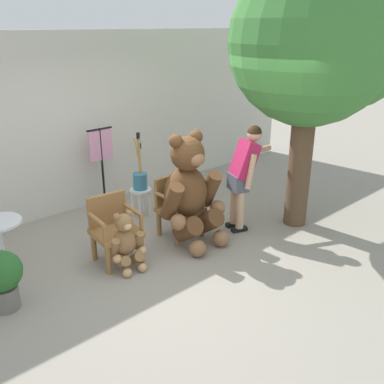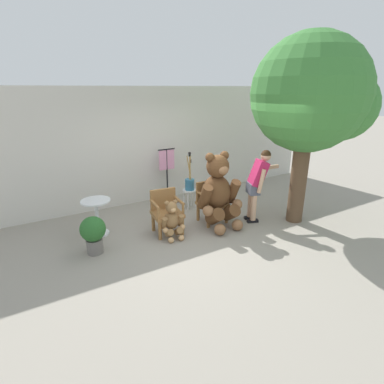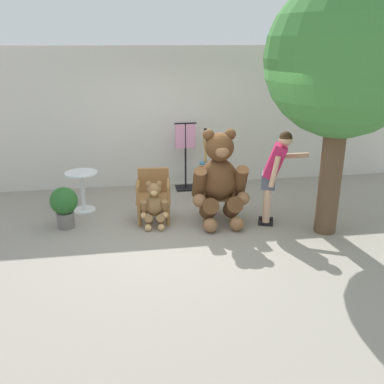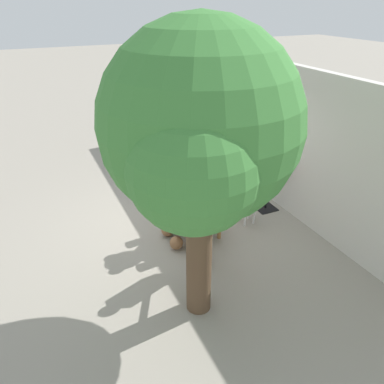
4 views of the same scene
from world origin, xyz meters
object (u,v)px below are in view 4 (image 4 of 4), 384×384
wooden_chair_left (183,187)px  person_visitor (203,218)px  teddy_bear_large (193,200)px  round_side_table (185,161)px  potted_plant (154,165)px  teddy_bear_small (170,193)px  brush_bucket (248,191)px  wooden_chair_right (206,212)px  white_stool (247,206)px  patio_tree (199,133)px  clothing_display_stand (269,177)px

wooden_chair_left → person_visitor: size_ratio=0.55×
teddy_bear_large → round_side_table: bearing=159.5°
wooden_chair_left → potted_plant: 1.45m
person_visitor → wooden_chair_left: bearing=165.7°
teddy_bear_small → brush_bucket: 1.59m
wooden_chair_left → wooden_chair_right: (1.06, 0.00, 0.00)m
teddy_bear_small → teddy_bear_large: bearing=0.9°
teddy_bear_small → potted_plant: bearing=173.0°
white_stool → potted_plant: size_ratio=0.68×
wooden_chair_left → potted_plant: size_ratio=1.26×
wooden_chair_right → patio_tree: size_ratio=0.23×
wooden_chair_right → person_visitor: 1.08m
wooden_chair_left → teddy_bear_small: 0.30m
teddy_bear_small → brush_bucket: brush_bucket is taller
teddy_bear_large → potted_plant: bearing=176.3°
white_stool → clothing_display_stand: bearing=113.9°
brush_bucket → patio_tree: (1.71, -1.85, 1.92)m
teddy_bear_small → round_side_table: (-1.20, 0.87, 0.08)m
wooden_chair_left → potted_plant: wooden_chair_left is taller
person_visitor → brush_bucket: (-0.87, 1.36, -0.26)m
teddy_bear_large → brush_bucket: bearing=91.0°
person_visitor → potted_plant: bearing=173.5°
wooden_chair_left → white_stool: 1.37m
round_side_table → potted_plant: round_side_table is taller
teddy_bear_large → white_stool: size_ratio=3.40×
wooden_chair_left → potted_plant: (-1.45, -0.10, -0.07)m
teddy_bear_small → brush_bucket: bearing=47.7°
brush_bucket → potted_plant: 2.69m
teddy_bear_large → clothing_display_stand: (-0.30, 1.78, -0.04)m
person_visitor → brush_bucket: 1.63m
brush_bucket → wooden_chair_left: bearing=-140.0°
teddy_bear_large → person_visitor: size_ratio=1.00×
teddy_bear_large → brush_bucket: teddy_bear_large is taller
person_visitor → round_side_table: 3.34m
teddy_bear_large → patio_tree: 2.58m
patio_tree → potted_plant: bearing=168.3°
teddy_bear_small → clothing_display_stand: 1.98m
person_visitor → brush_bucket: bearing=122.5°
wooden_chair_left → person_visitor: bearing=-14.3°
wooden_chair_right → teddy_bear_large: size_ratio=0.55×
teddy_bear_large → white_stool: (-0.02, 1.14, -0.41)m
teddy_bear_small → clothing_display_stand: size_ratio=0.56×
wooden_chair_right → clothing_display_stand: size_ratio=0.63×
wooden_chair_left → white_stool: wooden_chair_left is taller
white_stool → patio_tree: size_ratio=0.12×
white_stool → patio_tree: (1.71, -1.85, 2.23)m
wooden_chair_left → clothing_display_stand: clothing_display_stand is taller
teddy_bear_large → clothing_display_stand: teddy_bear_large is taller
brush_bucket → patio_tree: 3.17m
teddy_bear_large → teddy_bear_small: (-1.07, -0.02, -0.39)m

